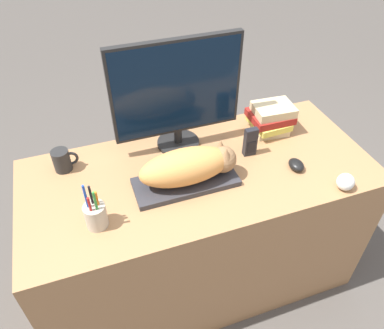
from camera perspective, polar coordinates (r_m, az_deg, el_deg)
name	(u,v)px	position (r m, az deg, el deg)	size (l,w,h in m)	color
ground_plane	(222,328)	(2.03, 4.53, -23.60)	(12.00, 12.00, 0.00)	#4C4742
desk	(199,229)	(1.87, 1.09, -9.74)	(1.50, 0.67, 0.77)	#9E7047
keyboard	(186,182)	(1.52, -0.97, -2.68)	(0.42, 0.17, 0.02)	#2D2D33
cat	(191,165)	(1.47, -0.11, -0.13)	(0.40, 0.16, 0.14)	#D18C47
monitor	(177,92)	(1.57, -2.31, 10.94)	(0.56, 0.19, 0.50)	black
computer_mouse	(296,165)	(1.65, 15.60, -0.05)	(0.06, 0.08, 0.04)	black
coffee_mug	(62,160)	(1.66, -19.14, 0.62)	(0.11, 0.07, 0.10)	black
pen_cup	(96,215)	(1.39, -14.48, -7.44)	(0.08, 0.08, 0.20)	#B2A893
baseball	(346,182)	(1.61, 22.36, -2.46)	(0.07, 0.07, 0.07)	silver
phone	(250,142)	(1.65, 8.88, 3.41)	(0.06, 0.03, 0.13)	black
book_stack	(271,118)	(1.81, 11.93, 6.97)	(0.20, 0.18, 0.14)	#C6B284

